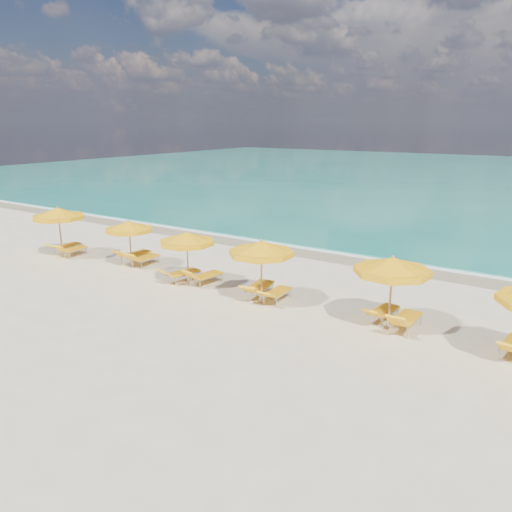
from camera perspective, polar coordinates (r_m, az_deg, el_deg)
The scene contains 20 objects.
ground_plane at distance 18.80m, azimuth -2.54°, elevation -4.53°, with size 120.00×120.00×0.00m, color beige.
ocean at distance 63.46m, azimuth 24.15°, elevation 8.15°, with size 120.00×80.00×0.30m, color #147562.
wet_sand_band at distance 24.89m, azimuth 7.53°, elevation 0.30°, with size 120.00×2.60×0.01m, color tan.
foam_line at distance 25.59m, azimuth 8.32°, elevation 0.68°, with size 120.00×1.20×0.03m, color white.
whitecap_near at distance 35.91m, azimuth 5.73°, elevation 4.95°, with size 14.00×0.36×0.05m, color white.
umbrella_1 at distance 25.41m, azimuth -21.66°, elevation 4.50°, with size 2.89×2.89×2.46m.
umbrella_2 at distance 22.70m, azimuth -14.31°, elevation 3.26°, with size 2.73×2.73×2.15m.
umbrella_3 at distance 19.64m, azimuth -7.91°, elevation 1.95°, with size 2.84×2.84×2.22m.
umbrella_4 at distance 17.47m, azimuth 0.63°, elevation 0.83°, with size 2.98×2.98×2.36m.
umbrella_5 at distance 15.78m, azimuth 15.34°, elevation -1.15°, with size 2.95×2.95×2.40m.
lounger_1_left at distance 26.49m, azimuth -20.82°, elevation 0.80°, with size 0.68×1.81×0.66m.
lounger_1_right at distance 25.68m, azimuth -20.13°, elevation 0.43°, with size 0.76×1.72×0.75m.
lounger_2_left at distance 23.70m, azimuth -13.62°, elevation -0.17°, with size 0.67×1.94×0.82m.
lounger_2_right at distance 23.09m, azimuth -12.55°, elevation -0.56°, with size 0.71×1.79×0.79m.
lounger_3_left at distance 20.55m, azimuth -8.40°, elevation -2.32°, with size 0.92×1.87×0.72m.
lounger_3_right at distance 20.08m, azimuth -5.75°, elevation -2.63°, with size 0.85×1.82×0.81m.
lounger_4_left at distance 18.58m, azimuth 0.35°, elevation -4.00°, with size 0.97×2.03×0.78m.
lounger_4_right at distance 18.14m, azimuth 2.41°, elevation -4.59°, with size 0.67×1.77×0.68m.
lounger_5_left at distance 16.92m, azimuth 14.29°, elevation -6.55°, with size 0.76×1.79×0.71m.
lounger_5_right at distance 16.38m, azimuth 16.71°, elevation -7.39°, with size 0.66×1.86×0.85m.
Camera 1 is at (10.46, -14.27, 6.34)m, focal length 35.00 mm.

